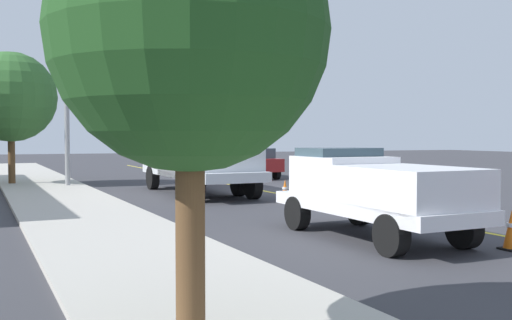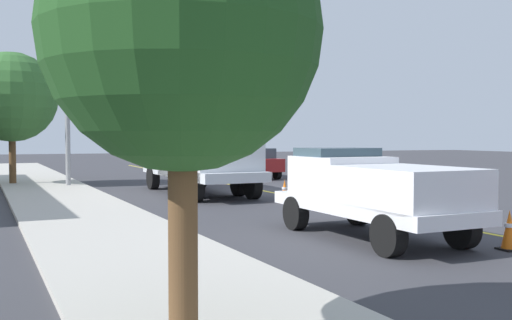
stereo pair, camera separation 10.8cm
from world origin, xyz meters
The scene contains 12 objects.
ground centered at (0.00, 0.00, 0.00)m, with size 120.00×120.00×0.00m, color #38383D.
sidewalk_far_side centered at (-0.59, 8.36, 0.06)m, with size 60.00×3.60×0.12m, color #B2ADA3.
lane_centre_stripe centered at (0.00, 0.00, 0.00)m, with size 50.00×0.16×0.01m, color yellow.
utility_bucket_truck centered at (-0.04, 3.00, 1.63)m, with size 8.36×3.40×7.80m.
service_pickup_truck centered at (-11.87, 2.14, 1.12)m, with size 5.73×2.50×2.06m.
passing_minivan centered at (7.77, -2.29, 0.97)m, with size 4.92×2.23×1.69m.
traffic_cone_leading centered at (-14.06, 0.25, 0.41)m, with size 0.40×0.40×0.83m.
traffic_cone_mid_front centered at (-4.39, 0.99, 0.41)m, with size 0.40×0.40×0.82m.
traffic_cone_mid_rear centered at (4.40, 1.30, 0.40)m, with size 0.40×0.40×0.80m.
traffic_signal_mast centered at (2.79, 7.57, 5.51)m, with size 5.94×0.84×7.77m.
street_tree_left centered at (-17.24, 7.93, 3.43)m, with size 3.00×3.00×4.95m.
street_tree_right centered at (6.89, 10.12, 4.21)m, with size 4.26×4.26×6.34m.
Camera 2 is at (-23.42, 9.48, 2.34)m, focal length 41.43 mm.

